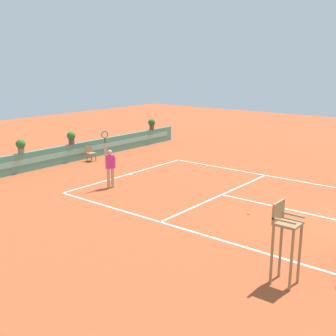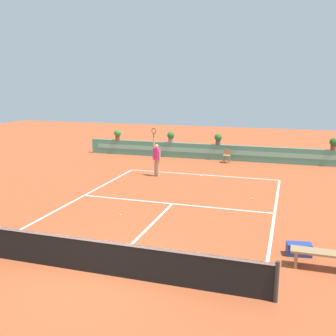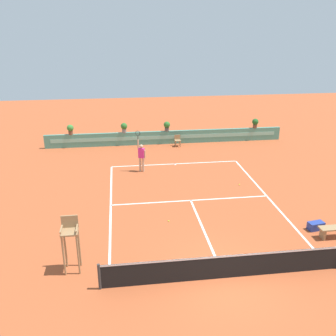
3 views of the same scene
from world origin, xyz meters
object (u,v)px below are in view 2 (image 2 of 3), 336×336
object	(u,v)px
potted_plant_far_left	(118,134)
potted_plant_left	(171,136)
bench_courtside	(321,256)
potted_plant_centre	(218,138)
ball_kid_chair	(227,155)
tennis_ball_mid_court	(120,215)
tennis_player	(157,157)
gear_bag	(299,249)
tennis_ball_near_baseline	(252,199)
potted_plant_far_right	(334,143)

from	to	relation	value
potted_plant_far_left	potted_plant_left	bearing A→B (deg)	0.00
bench_courtside	potted_plant_centre	distance (m)	15.38
ball_kid_chair	potted_plant_left	distance (m)	4.09
ball_kid_chair	potted_plant_left	size ratio (longest dim) A/B	1.17
tennis_ball_mid_court	tennis_player	bearing A→B (deg)	97.02
ball_kid_chair	gear_bag	size ratio (longest dim) A/B	1.21
gear_bag	potted_plant_far_left	xyz separation A→B (m)	(-12.00, 13.61, 1.23)
tennis_ball_mid_court	bench_courtside	bearing A→B (deg)	-18.46
tennis_ball_near_baseline	potted_plant_left	world-z (taller)	potted_plant_left
tennis_ball_near_baseline	potted_plant_centre	xyz separation A→B (m)	(-3.06, 8.41, 1.38)
gear_bag	bench_courtside	bearing A→B (deg)	-53.72
ball_kid_chair	tennis_ball_near_baseline	xyz separation A→B (m)	(2.35, -7.68, -0.44)
bench_courtside	tennis_player	distance (m)	11.76
bench_courtside	potted_plant_left	xyz separation A→B (m)	(-8.65, 14.35, 1.04)
tennis_ball_near_baseline	potted_plant_far_left	bearing A→B (deg)	140.38
tennis_ball_mid_court	potted_plant_left	bearing A→B (deg)	98.10
tennis_ball_near_baseline	tennis_ball_mid_court	distance (m)	5.82
tennis_player	potted_plant_centre	bearing A→B (deg)	67.45
potted_plant_far_left	gear_bag	bearing A→B (deg)	-48.60
bench_courtside	tennis_ball_mid_court	distance (m)	7.32
ball_kid_chair	bench_courtside	bearing A→B (deg)	-70.85
bench_courtside	tennis_ball_near_baseline	world-z (taller)	bench_courtside
tennis_player	potted_plant_centre	size ratio (longest dim) A/B	3.57
tennis_ball_near_baseline	potted_plant_far_left	world-z (taller)	potted_plant_far_left
tennis_player	potted_plant_far_right	distance (m)	10.75
bench_courtside	tennis_ball_near_baseline	xyz separation A→B (m)	(-2.38, 5.94, -0.34)
tennis_ball_mid_court	potted_plant_centre	world-z (taller)	potted_plant_centre
gear_bag	potted_plant_left	world-z (taller)	potted_plant_left
gear_bag	potted_plant_far_left	bearing A→B (deg)	131.40
bench_courtside	gear_bag	distance (m)	0.95
bench_courtside	tennis_player	world-z (taller)	tennis_player
potted_plant_far_left	potted_plant_left	world-z (taller)	same
potted_plant_far_right	gear_bag	bearing A→B (deg)	-98.49
ball_kid_chair	potted_plant_centre	size ratio (longest dim) A/B	1.17
potted_plant_centre	potted_plant_left	bearing A→B (deg)	180.00
ball_kid_chair	tennis_ball_near_baseline	distance (m)	8.04
gear_bag	potted_plant_far_right	world-z (taller)	potted_plant_far_right
tennis_ball_mid_court	potted_plant_centre	size ratio (longest dim) A/B	0.09
potted_plant_left	potted_plant_far_left	bearing A→B (deg)	180.00
ball_kid_chair	gear_bag	distance (m)	13.54
potted_plant_centre	potted_plant_left	distance (m)	3.21
potted_plant_centre	potted_plant_far_right	distance (m)	6.92
gear_bag	potted_plant_centre	distance (m)	14.51
potted_plant_centre	tennis_player	bearing A→B (deg)	-112.55
tennis_player	potted_plant_left	xyz separation A→B (m)	(-0.91, 5.53, 0.36)
gear_bag	tennis_ball_near_baseline	size ratio (longest dim) A/B	10.29
bench_courtside	potted_plant_left	distance (m)	16.79
potted_plant_left	potted_plant_far_right	xyz separation A→B (m)	(10.13, 0.00, 0.00)
ball_kid_chair	potted_plant_far_right	xyz separation A→B (m)	(6.21, 0.73, 0.93)
gear_bag	potted_plant_centre	size ratio (longest dim) A/B	0.97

